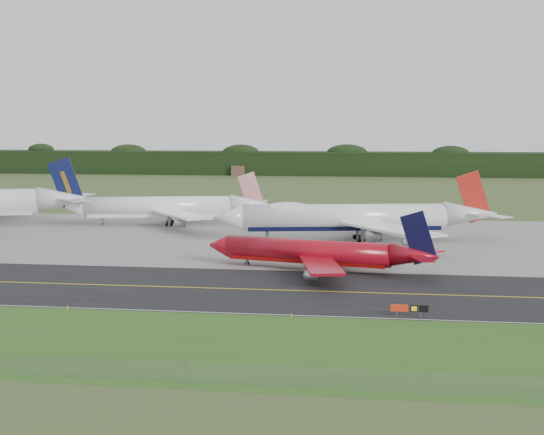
{
  "coord_description": "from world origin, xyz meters",
  "views": [
    {
      "loc": [
        12.43,
        -119.75,
        25.77
      ],
      "look_at": [
        -6.9,
        22.0,
        8.3
      ],
      "focal_mm": 50.0,
      "sensor_mm": 36.0,
      "label": 1
    }
  ],
  "objects_px": {
    "jet_red_737": "(320,253)",
    "taxiway_sign": "(409,308)",
    "jet_star_tail": "(169,207)",
    "jet_ba_747": "(354,218)"
  },
  "relations": [
    {
      "from": "jet_ba_747",
      "to": "jet_star_tail",
      "type": "height_order",
      "value": "jet_ba_747"
    },
    {
      "from": "jet_ba_747",
      "to": "jet_red_737",
      "type": "relative_size",
      "value": 1.48
    },
    {
      "from": "jet_ba_747",
      "to": "taxiway_sign",
      "type": "bearing_deg",
      "value": -82.0
    },
    {
      "from": "jet_ba_747",
      "to": "jet_red_737",
      "type": "bearing_deg",
      "value": -98.38
    },
    {
      "from": "jet_red_737",
      "to": "taxiway_sign",
      "type": "xyz_separation_m",
      "value": [
        14.46,
        -31.47,
        -2.0
      ]
    },
    {
      "from": "jet_star_tail",
      "to": "jet_ba_747",
      "type": "bearing_deg",
      "value": -24.25
    },
    {
      "from": "jet_ba_747",
      "to": "jet_star_tail",
      "type": "bearing_deg",
      "value": 155.75
    },
    {
      "from": "jet_ba_747",
      "to": "taxiway_sign",
      "type": "xyz_separation_m",
      "value": [
        9.32,
        -66.33,
        -4.2
      ]
    },
    {
      "from": "jet_red_737",
      "to": "taxiway_sign",
      "type": "bearing_deg",
      "value": -65.32
    },
    {
      "from": "jet_red_737",
      "to": "jet_star_tail",
      "type": "distance_m",
      "value": 71.43
    }
  ]
}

